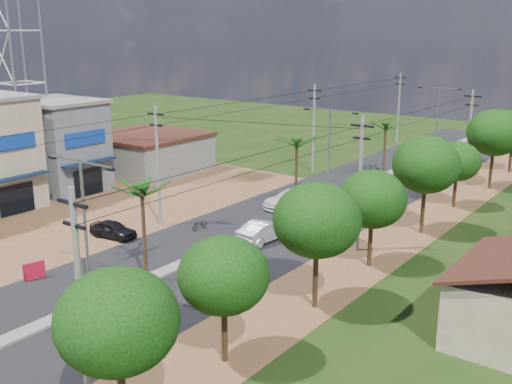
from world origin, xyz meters
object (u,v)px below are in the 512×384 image
car_white_far (292,199)px  car_parked_dark (113,230)px  car_silver_mid (266,231)px  moto_rider_east (160,325)px  roadside_sign (34,271)px  car_red_near (120,337)px

car_white_far → car_parked_dark: 15.08m
car_silver_mid → car_parked_dark: bearing=39.1°
car_silver_mid → car_white_far: (-3.00, 7.86, 0.00)m
moto_rider_east → car_white_far: bearing=-88.3°
car_parked_dark → roadside_sign: size_ratio=2.82×
car_red_near → car_white_far: size_ratio=0.85×
car_red_near → moto_rider_east: size_ratio=2.49×
car_silver_mid → moto_rider_east: car_silver_mid is taller
car_parked_dark → car_white_far: bearing=-31.0°
car_silver_mid → roadside_sign: 15.32m
car_parked_dark → moto_rider_east: car_parked_dark is taller
car_white_far → roadside_sign: (-4.00, -21.49, -0.21)m
car_silver_mid → roadside_sign: size_ratio=3.55×
car_silver_mid → roadside_sign: bearing=68.3°
car_silver_mid → car_white_far: car_white_far is taller
car_red_near → car_parked_dark: 16.09m
car_parked_dark → moto_rider_east: size_ratio=2.03×
car_silver_mid → car_white_far: 8.42m
car_white_far → car_silver_mid: bearing=-46.0°
roadside_sign → car_silver_mid: bearing=77.7°
car_silver_mid → car_white_far: size_ratio=0.88×
car_silver_mid → roadside_sign: car_silver_mid is taller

